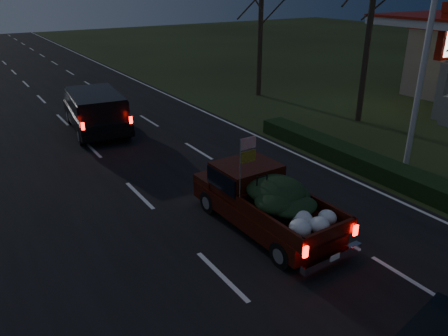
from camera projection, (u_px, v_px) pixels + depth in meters
ground at (222, 277)px, 10.26m from camera, size 120.00×120.00×0.00m
road_asphalt at (222, 276)px, 10.26m from camera, size 14.00×120.00×0.02m
hedge_row at (355, 158)px, 16.33m from camera, size 1.00×10.00×0.60m
light_pole at (433, 12)px, 14.36m from camera, size 0.50×0.90×9.16m
bare_tree_far at (261, 4)px, 24.76m from camera, size 3.60×3.60×7.00m
pickup_truck at (264, 198)px, 11.97m from camera, size 1.93×4.79×2.49m
lead_suv at (96, 108)px, 19.80m from camera, size 2.73×5.40×1.49m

